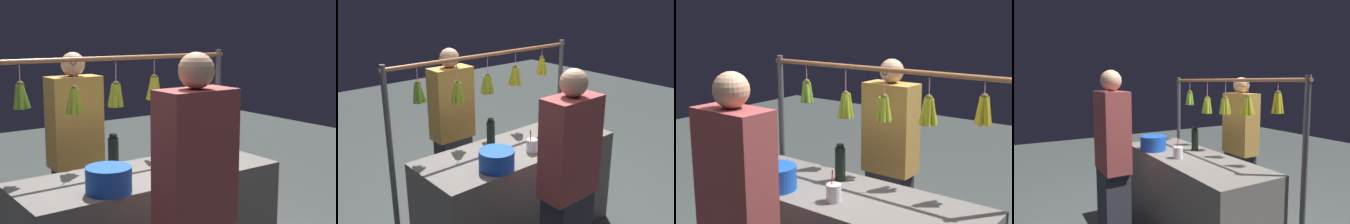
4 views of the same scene
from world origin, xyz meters
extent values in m
cylinder|color=#4C4C51|center=(-0.94, -0.41, 0.81)|extent=(0.04, 0.04, 1.63)
cylinder|color=#9E6038|center=(0.00, -0.41, 1.59)|extent=(1.95, 0.03, 0.03)
torus|color=black|center=(-0.67, -0.41, 1.57)|extent=(0.04, 0.02, 0.04)
cylinder|color=pink|center=(-0.67, -0.41, 1.53)|extent=(0.01, 0.01, 0.09)
sphere|color=brown|center=(-0.67, -0.41, 1.48)|extent=(0.05, 0.05, 0.05)
cylinder|color=yellow|center=(-0.65, -0.41, 1.40)|extent=(0.06, 0.04, 0.17)
cylinder|color=yellow|center=(-0.66, -0.39, 1.40)|extent=(0.04, 0.06, 0.17)
cylinder|color=yellow|center=(-0.69, -0.40, 1.40)|extent=(0.06, 0.05, 0.17)
cylinder|color=yellow|center=(-0.68, -0.42, 1.40)|extent=(0.05, 0.05, 0.17)
cylinder|color=yellow|center=(-0.66, -0.43, 1.40)|extent=(0.05, 0.07, 0.17)
torus|color=black|center=(-0.32, -0.41, 1.57)|extent=(0.04, 0.01, 0.04)
cylinder|color=pink|center=(-0.32, -0.41, 1.50)|extent=(0.01, 0.01, 0.13)
sphere|color=brown|center=(-0.32, -0.41, 1.44)|extent=(0.05, 0.05, 0.05)
cylinder|color=gold|center=(-0.29, -0.40, 1.35)|extent=(0.07, 0.04, 0.17)
cylinder|color=gold|center=(-0.31, -0.38, 1.35)|extent=(0.06, 0.07, 0.17)
cylinder|color=gold|center=(-0.33, -0.38, 1.35)|extent=(0.05, 0.06, 0.17)
cylinder|color=gold|center=(-0.35, -0.41, 1.35)|extent=(0.06, 0.04, 0.17)
cylinder|color=gold|center=(-0.34, -0.43, 1.35)|extent=(0.06, 0.07, 0.17)
cylinder|color=gold|center=(-0.31, -0.43, 1.35)|extent=(0.06, 0.07, 0.17)
torus|color=black|center=(0.00, -0.41, 1.57)|extent=(0.04, 0.01, 0.04)
cylinder|color=pink|center=(0.00, -0.41, 1.49)|extent=(0.01, 0.01, 0.16)
sphere|color=brown|center=(0.00, -0.41, 1.41)|extent=(0.05, 0.05, 0.05)
cylinder|color=#A1B326|center=(0.03, -0.41, 1.33)|extent=(0.07, 0.04, 0.16)
cylinder|color=#A1B326|center=(0.02, -0.39, 1.33)|extent=(0.05, 0.06, 0.17)
cylinder|color=#A1B326|center=(-0.01, -0.38, 1.33)|extent=(0.05, 0.06, 0.17)
cylinder|color=#A1B326|center=(-0.02, -0.40, 1.33)|extent=(0.06, 0.04, 0.16)
cylinder|color=#A1B326|center=(-0.01, -0.43, 1.33)|extent=(0.05, 0.07, 0.17)
cylinder|color=#A1B326|center=(0.02, -0.43, 1.33)|extent=(0.06, 0.07, 0.17)
torus|color=black|center=(0.32, -0.41, 1.57)|extent=(0.04, 0.01, 0.04)
cylinder|color=pink|center=(0.32, -0.41, 1.49)|extent=(0.01, 0.01, 0.17)
sphere|color=brown|center=(0.32, -0.41, 1.40)|extent=(0.04, 0.04, 0.04)
cylinder|color=#98B027|center=(0.34, -0.41, 1.31)|extent=(0.07, 0.03, 0.18)
cylinder|color=#98B027|center=(0.33, -0.38, 1.31)|extent=(0.05, 0.06, 0.18)
cylinder|color=#98B027|center=(0.31, -0.38, 1.31)|extent=(0.04, 0.06, 0.18)
cylinder|color=#98B027|center=(0.29, -0.39, 1.31)|extent=(0.06, 0.05, 0.18)
cylinder|color=#98B027|center=(0.29, -0.42, 1.31)|extent=(0.05, 0.04, 0.18)
cylinder|color=#98B027|center=(0.31, -0.44, 1.31)|extent=(0.04, 0.06, 0.18)
cylinder|color=#98B027|center=(0.34, -0.43, 1.31)|extent=(0.06, 0.06, 0.18)
torus|color=black|center=(0.68, -0.41, 1.57)|extent=(0.04, 0.01, 0.04)
cylinder|color=pink|center=(0.68, -0.41, 1.51)|extent=(0.01, 0.01, 0.12)
sphere|color=brown|center=(0.68, -0.41, 1.45)|extent=(0.05, 0.05, 0.05)
cylinder|color=#72A42B|center=(0.70, -0.41, 1.37)|extent=(0.06, 0.04, 0.16)
cylinder|color=#72A42B|center=(0.68, -0.39, 1.37)|extent=(0.04, 0.06, 0.16)
cylinder|color=#72A42B|center=(0.66, -0.40, 1.37)|extent=(0.07, 0.06, 0.16)
cylinder|color=#72A42B|center=(0.66, -0.42, 1.37)|extent=(0.05, 0.05, 0.16)
cylinder|color=#72A42B|center=(0.68, -0.43, 1.37)|extent=(0.04, 0.07, 0.16)
cylinder|color=black|center=(0.17, -0.16, 0.98)|extent=(0.07, 0.07, 0.22)
cylinder|color=black|center=(0.17, -0.16, 1.11)|extent=(0.05, 0.05, 0.02)
cylinder|color=blue|center=(0.40, 0.20, 0.95)|extent=(0.26, 0.26, 0.15)
cylinder|color=silver|center=(-0.01, 0.14, 0.93)|extent=(0.09, 0.09, 0.10)
cylinder|color=red|center=(0.00, 0.14, 0.97)|extent=(0.01, 0.02, 0.19)
cube|color=#2D2D38|center=(0.16, -0.75, 0.39)|extent=(0.31, 0.21, 0.77)
cube|color=#BF8C3F|center=(0.16, -0.75, 1.11)|extent=(0.39, 0.21, 0.68)
sphere|color=tan|center=(0.16, -0.75, 1.53)|extent=(0.18, 0.18, 0.18)
cube|color=#993F3F|center=(0.18, 0.70, 1.14)|extent=(0.40, 0.22, 0.70)
sphere|color=tan|center=(0.18, 0.70, 1.58)|extent=(0.18, 0.18, 0.18)
camera|label=1|loc=(1.69, 2.57, 1.78)|focal=52.62mm
camera|label=2|loc=(2.10, 2.28, 2.20)|focal=43.02mm
camera|label=3|loc=(-1.63, 2.17, 1.96)|focal=50.81mm
camera|label=4|loc=(-2.34, 1.46, 1.58)|focal=31.78mm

